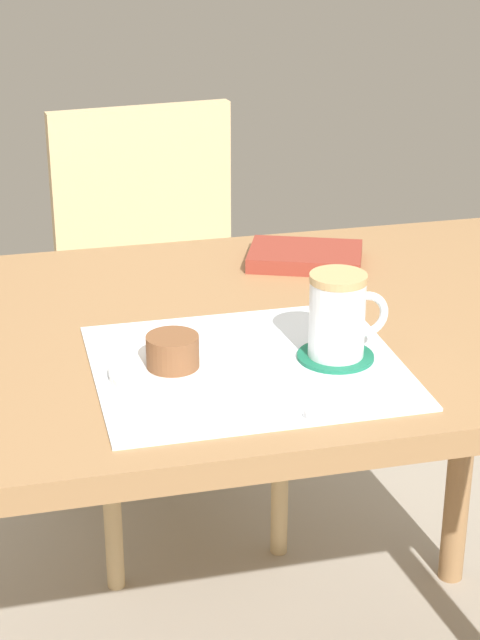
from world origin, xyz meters
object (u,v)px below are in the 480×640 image
(dining_table, at_px, (227,380))
(pastry, at_px, (173,351))
(pastry_plate, at_px, (173,371))
(small_book, at_px, (305,256))
(wooden_chair, at_px, (160,304))
(coffee_mug, at_px, (339,315))

(dining_table, bearing_deg, pastry, -124.36)
(pastry, bearing_deg, dining_table, 55.64)
(pastry, bearing_deg, pastry_plate, 0.00)
(pastry_plate, relative_size, small_book, 0.90)
(wooden_chair, distance_m, pastry_plate, 0.91)
(pastry, relative_size, coffee_mug, 0.60)
(dining_table, bearing_deg, small_book, 49.36)
(dining_table, xyz_separation_m, coffee_mug, (0.11, -0.15, 0.15))
(pastry_plate, bearing_deg, small_book, 51.87)
(coffee_mug, bearing_deg, dining_table, 126.81)
(dining_table, height_order, wooden_chair, wooden_chair)
(wooden_chair, relative_size, pastry, 13.34)
(pastry_plate, distance_m, pastry, 0.03)
(pastry_plate, bearing_deg, pastry, 180.00)
(dining_table, distance_m, coffee_mug, 0.24)
(wooden_chair, bearing_deg, dining_table, 82.68)
(pastry, height_order, small_book, pastry)
(dining_table, xyz_separation_m, pastry, (-0.10, -0.15, 0.13))
(wooden_chair, bearing_deg, pastry_plate, 76.13)
(dining_table, relative_size, small_book, 6.62)
(pastry, distance_m, coffee_mug, 0.22)
(pastry_plate, bearing_deg, dining_table, 55.64)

